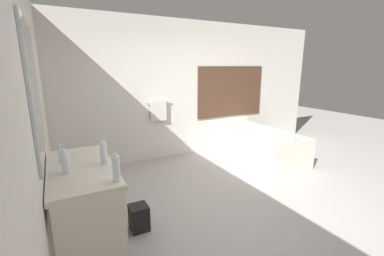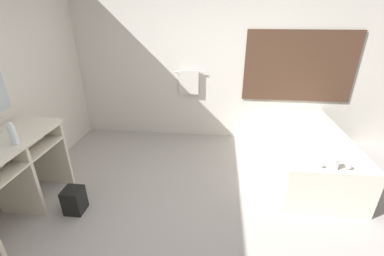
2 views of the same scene
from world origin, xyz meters
name	(u,v)px [view 2 (image 2 of 2)]	position (x,y,z in m)	size (l,w,h in m)	color
ground_plane	(194,226)	(0.00, 0.00, 0.00)	(16.00, 16.00, 0.00)	#A8A39E
wall_back_with_blinds	(211,60)	(0.05, 2.23, 1.35)	(7.40, 0.13, 2.70)	silver
vanity_counter	(10,163)	(-1.90, 0.01, 0.66)	(0.57, 1.21, 0.92)	beige
bathtub	(306,150)	(1.44, 1.24, 0.31)	(0.95, 1.89, 0.69)	silver
water_bottle_1	(13,134)	(-1.70, -0.05, 1.02)	(0.06, 0.06, 0.23)	white
waste_bin	(74,200)	(-1.35, 0.09, 0.15)	(0.20, 0.20, 0.30)	black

